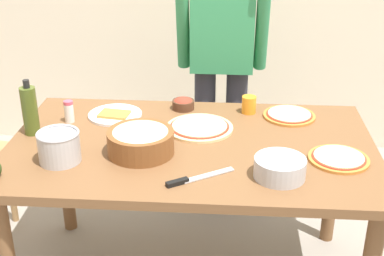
{
  "coord_description": "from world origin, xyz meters",
  "views": [
    {
      "loc": [
        0.16,
        -2.09,
        1.8
      ],
      "look_at": [
        0.0,
        0.05,
        0.81
      ],
      "focal_mm": 50.13,
      "sensor_mm": 36.0,
      "label": 1
    }
  ],
  "objects_px": {
    "small_sauce_bowl": "(183,104)",
    "pizza_cooked_on_tray": "(339,158)",
    "olive_oil_bottle": "(30,110)",
    "chef_knife": "(192,179)",
    "salt_shaker": "(69,111)",
    "pizza_second_cooked": "(289,115)",
    "plate_with_slice": "(115,115)",
    "pizza_raw_on_board": "(200,127)",
    "person_cook": "(222,53)",
    "mixing_bowl_steel": "(280,168)",
    "dining_table": "(191,162)",
    "popcorn_bowl": "(141,140)",
    "steel_pot": "(59,146)",
    "cup_orange": "(249,105)"
  },
  "relations": [
    {
      "from": "person_cook",
      "to": "pizza_raw_on_board",
      "type": "relative_size",
      "value": 5.22
    },
    {
      "from": "pizza_second_cooked",
      "to": "popcorn_bowl",
      "type": "distance_m",
      "value": 0.78
    },
    {
      "from": "person_cook",
      "to": "pizza_cooked_on_tray",
      "type": "bearing_deg",
      "value": -60.0
    },
    {
      "from": "pizza_cooked_on_tray",
      "to": "small_sauce_bowl",
      "type": "bearing_deg",
      "value": 144.0
    },
    {
      "from": "pizza_second_cooked",
      "to": "chef_knife",
      "type": "relative_size",
      "value": 0.97
    },
    {
      "from": "olive_oil_bottle",
      "to": "chef_knife",
      "type": "relative_size",
      "value": 0.99
    },
    {
      "from": "popcorn_bowl",
      "to": "small_sauce_bowl",
      "type": "xyz_separation_m",
      "value": [
        0.13,
        0.49,
        -0.03
      ]
    },
    {
      "from": "person_cook",
      "to": "pizza_second_cooked",
      "type": "height_order",
      "value": "person_cook"
    },
    {
      "from": "pizza_raw_on_board",
      "to": "pizza_second_cooked",
      "type": "distance_m",
      "value": 0.46
    },
    {
      "from": "plate_with_slice",
      "to": "steel_pot",
      "type": "height_order",
      "value": "steel_pot"
    },
    {
      "from": "plate_with_slice",
      "to": "chef_knife",
      "type": "bearing_deg",
      "value": -54.39
    },
    {
      "from": "pizza_raw_on_board",
      "to": "salt_shaker",
      "type": "height_order",
      "value": "salt_shaker"
    },
    {
      "from": "pizza_second_cooked",
      "to": "dining_table",
      "type": "bearing_deg",
      "value": -144.78
    },
    {
      "from": "small_sauce_bowl",
      "to": "pizza_cooked_on_tray",
      "type": "bearing_deg",
      "value": -36.0
    },
    {
      "from": "olive_oil_bottle",
      "to": "pizza_raw_on_board",
      "type": "bearing_deg",
      "value": 7.62
    },
    {
      "from": "dining_table",
      "to": "pizza_cooked_on_tray",
      "type": "relative_size",
      "value": 6.43
    },
    {
      "from": "plate_with_slice",
      "to": "olive_oil_bottle",
      "type": "xyz_separation_m",
      "value": [
        -0.33,
        -0.22,
        0.11
      ]
    },
    {
      "from": "pizza_second_cooked",
      "to": "small_sauce_bowl",
      "type": "height_order",
      "value": "small_sauce_bowl"
    },
    {
      "from": "pizza_second_cooked",
      "to": "steel_pot",
      "type": "xyz_separation_m",
      "value": [
        -0.97,
        -0.52,
        0.06
      ]
    },
    {
      "from": "mixing_bowl_steel",
      "to": "olive_oil_bottle",
      "type": "bearing_deg",
      "value": 163.78
    },
    {
      "from": "mixing_bowl_steel",
      "to": "cup_orange",
      "type": "relative_size",
      "value": 2.35
    },
    {
      "from": "salt_shaker",
      "to": "chef_knife",
      "type": "relative_size",
      "value": 0.41
    },
    {
      "from": "pizza_raw_on_board",
      "to": "popcorn_bowl",
      "type": "height_order",
      "value": "popcorn_bowl"
    },
    {
      "from": "chef_knife",
      "to": "popcorn_bowl",
      "type": "bearing_deg",
      "value": 137.4
    },
    {
      "from": "cup_orange",
      "to": "salt_shaker",
      "type": "distance_m",
      "value": 0.87
    },
    {
      "from": "dining_table",
      "to": "chef_knife",
      "type": "relative_size",
      "value": 6.18
    },
    {
      "from": "pizza_second_cooked",
      "to": "small_sauce_bowl",
      "type": "relative_size",
      "value": 2.28
    },
    {
      "from": "steel_pot",
      "to": "salt_shaker",
      "type": "height_order",
      "value": "steel_pot"
    },
    {
      "from": "person_cook",
      "to": "popcorn_bowl",
      "type": "height_order",
      "value": "person_cook"
    },
    {
      "from": "pizza_cooked_on_tray",
      "to": "pizza_second_cooked",
      "type": "height_order",
      "value": "same"
    },
    {
      "from": "pizza_second_cooked",
      "to": "salt_shaker",
      "type": "height_order",
      "value": "salt_shaker"
    },
    {
      "from": "plate_with_slice",
      "to": "cup_orange",
      "type": "relative_size",
      "value": 3.06
    },
    {
      "from": "person_cook",
      "to": "mixing_bowl_steel",
      "type": "relative_size",
      "value": 8.1
    },
    {
      "from": "person_cook",
      "to": "chef_knife",
      "type": "bearing_deg",
      "value": -94.53
    },
    {
      "from": "person_cook",
      "to": "small_sauce_bowl",
      "type": "relative_size",
      "value": 14.73
    },
    {
      "from": "chef_knife",
      "to": "small_sauce_bowl",
      "type": "bearing_deg",
      "value": 97.77
    },
    {
      "from": "small_sauce_bowl",
      "to": "salt_shaker",
      "type": "relative_size",
      "value": 1.04
    },
    {
      "from": "pizza_cooked_on_tray",
      "to": "olive_oil_bottle",
      "type": "distance_m",
      "value": 1.35
    },
    {
      "from": "dining_table",
      "to": "pizza_raw_on_board",
      "type": "distance_m",
      "value": 0.18
    },
    {
      "from": "pizza_cooked_on_tray",
      "to": "mixing_bowl_steel",
      "type": "relative_size",
      "value": 1.24
    },
    {
      "from": "pizza_cooked_on_tray",
      "to": "steel_pot",
      "type": "relative_size",
      "value": 1.43
    },
    {
      "from": "pizza_second_cooked",
      "to": "pizza_cooked_on_tray",
      "type": "bearing_deg",
      "value": -69.5
    },
    {
      "from": "pizza_second_cooked",
      "to": "plate_with_slice",
      "type": "height_order",
      "value": "plate_with_slice"
    },
    {
      "from": "salt_shaker",
      "to": "olive_oil_bottle",
      "type": "bearing_deg",
      "value": -133.85
    },
    {
      "from": "person_cook",
      "to": "cup_orange",
      "type": "xyz_separation_m",
      "value": [
        0.15,
        -0.4,
        -0.14
      ]
    },
    {
      "from": "dining_table",
      "to": "steel_pot",
      "type": "distance_m",
      "value": 0.58
    },
    {
      "from": "person_cook",
      "to": "cup_orange",
      "type": "height_order",
      "value": "person_cook"
    },
    {
      "from": "steel_pot",
      "to": "chef_knife",
      "type": "distance_m",
      "value": 0.56
    },
    {
      "from": "olive_oil_bottle",
      "to": "steel_pot",
      "type": "xyz_separation_m",
      "value": [
        0.2,
        -0.25,
        -0.05
      ]
    },
    {
      "from": "olive_oil_bottle",
      "to": "salt_shaker",
      "type": "height_order",
      "value": "olive_oil_bottle"
    }
  ]
}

